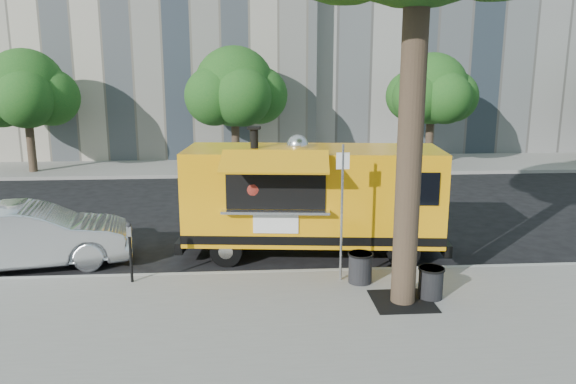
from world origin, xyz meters
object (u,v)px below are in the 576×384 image
Objects in this scene: far_tree_a at (25,89)px; trash_bin_right at (431,282)px; trash_bin_left at (360,267)px; sign_post at (342,205)px; parking_meter at (130,245)px; far_tree_b at (234,87)px; food_truck at (311,197)px; far_tree_c at (432,89)px; sedan at (31,236)px.

trash_bin_right is at bearing -48.56° from far_tree_a.
far_tree_a reaches higher than trash_bin_left.
sign_post is 4.69× the size of trash_bin_right.
parking_meter reaches higher than trash_bin_right.
far_tree_b is 0.81× the size of food_truck.
far_tree_a is at bearing -177.46° from far_tree_b.
food_truck reaches higher than sign_post.
far_tree_a reaches higher than far_tree_c.
far_tree_c reaches higher than parking_meter.
food_truck is at bearing 109.57° from trash_bin_left.
parking_meter is 2.02× the size of trash_bin_left.
far_tree_c is at bearing -59.50° from sedan.
trash_bin_left is at bearing -113.18° from far_tree_c.
sign_post is at bearing -79.85° from far_tree_b.
food_truck is 10.64× the size of trash_bin_right.
parking_meter is (7.00, -13.65, -2.79)m from far_tree_a.
far_tree_c is (9.00, -0.30, -0.12)m from far_tree_b.
sign_post is at bearing -2.52° from parking_meter.
far_tree_a is 16.32m from food_truck.
sign_post is 4.55× the size of trash_bin_left.
far_tree_b reaches higher than far_tree_c.
sign_post reaches higher than parking_meter.
food_truck is 2.65m from trash_bin_left.
far_tree_b is 15.10m from trash_bin_left.
trash_bin_right is at bearing -74.68° from far_tree_b.
parking_meter is at bearing -128.66° from far_tree_c.
far_tree_b is 16.27m from trash_bin_right.
trash_bin_right is (4.21, -15.36, -3.34)m from far_tree_b.
far_tree_a is 1.79× the size of sign_post.
far_tree_c is 15.70m from trash_bin_left.
food_truck is at bearing -120.14° from far_tree_c.
sedan is 7.86m from trash_bin_left.
far_tree_b reaches higher than far_tree_a.
far_tree_b is 1.83× the size of sign_post.
far_tree_c is at bearing 72.34° from trash_bin_right.
parking_meter is at bearing -149.06° from food_truck.
far_tree_c is 7.90× the size of trash_bin_left.
far_tree_c is at bearing 65.83° from food_truck.
far_tree_c is 17.82m from parking_meter.
parking_meter is at bearing 175.65° from trash_bin_left.
sedan is (4.34, -12.09, -3.01)m from far_tree_a.
far_tree_c is 0.77× the size of food_truck.
far_tree_c reaches higher than food_truck.
sedan is 7.29× the size of trash_bin_right.
sign_post is 2.25× the size of parking_meter.
far_tree_c is 8.15× the size of trash_bin_right.
far_tree_b reaches higher than sign_post.
sedan is at bearing -70.27° from far_tree_a.
trash_bin_left is (-6.05, -14.13, -3.22)m from far_tree_c.
sedan is at bearing -138.26° from far_tree_c.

